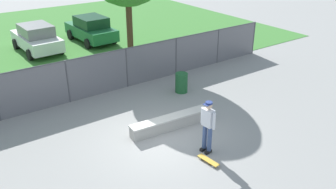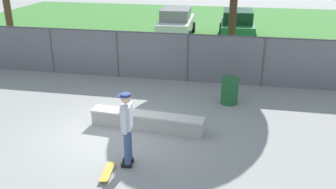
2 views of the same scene
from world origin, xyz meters
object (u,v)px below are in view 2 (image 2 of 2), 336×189
object	(u,v)px
skateboard	(107,172)
car_white	(176,22)
concrete_ledge	(147,121)
skateboarder	(127,126)
trash_bin	(230,91)
car_green	(237,24)

from	to	relation	value
skateboard	car_white	distance (m)	14.45
skateboard	concrete_ledge	bearing A→B (deg)	82.43
skateboarder	trash_bin	distance (m)	4.86
skateboard	trash_bin	bearing A→B (deg)	61.77
skateboarder	skateboard	size ratio (longest dim) A/B	2.25
skateboard	car_white	xyz separation A→B (m)	(-0.94, 14.39, 0.77)
trash_bin	car_white	bearing A→B (deg)	110.05
trash_bin	concrete_ledge	bearing A→B (deg)	-133.62
concrete_ledge	skateboard	xyz separation A→B (m)	(-0.32, -2.43, -0.17)
car_green	trash_bin	bearing A→B (deg)	-90.10
concrete_ledge	car_white	world-z (taller)	car_white
skateboarder	car_green	world-z (taller)	skateboarder
skateboarder	skateboard	xyz separation A→B (m)	(-0.36, -0.50, -0.96)
skateboard	trash_bin	xyz separation A→B (m)	(2.57, 4.79, 0.38)
concrete_ledge	skateboard	world-z (taller)	concrete_ledge
car_green	trash_bin	size ratio (longest dim) A/B	4.76
skateboarder	car_white	bearing A→B (deg)	95.31
skateboarder	car_white	world-z (taller)	skateboarder
concrete_ledge	skateboarder	bearing A→B (deg)	-89.04
car_white	trash_bin	bearing A→B (deg)	-69.95
skateboarder	skateboard	distance (m)	1.14
concrete_ledge	car_white	xyz separation A→B (m)	(-1.26, 11.97, 0.60)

